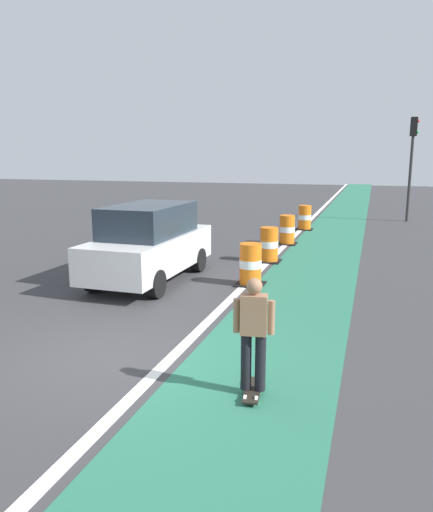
# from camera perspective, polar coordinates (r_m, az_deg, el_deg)

# --- Properties ---
(ground_plane) EXTENTS (100.00, 100.00, 0.00)m
(ground_plane) POSITION_cam_1_polar(r_m,az_deg,el_deg) (8.61, -11.53, -11.33)
(ground_plane) COLOR #38383A
(bike_lane_strip) EXTENTS (2.50, 80.00, 0.01)m
(bike_lane_strip) POSITION_cam_1_polar(r_m,az_deg,el_deg) (19.25, 12.68, 1.39)
(bike_lane_strip) COLOR #286B51
(bike_lane_strip) RESTS_ON ground
(lane_divider_stripe) EXTENTS (0.20, 80.00, 0.01)m
(lane_divider_stripe) POSITION_cam_1_polar(r_m,az_deg,el_deg) (19.42, 8.27, 1.65)
(lane_divider_stripe) COLOR silver
(lane_divider_stripe) RESTS_ON ground
(skateboarder_on_lane) EXTENTS (0.57, 0.82, 1.69)m
(skateboarder_on_lane) POSITION_cam_1_polar(r_m,az_deg,el_deg) (6.92, 4.29, -8.82)
(skateboarder_on_lane) COLOR black
(skateboarder_on_lane) RESTS_ON ground
(parked_suv_nearest) EXTENTS (1.97, 4.63, 2.04)m
(parked_suv_nearest) POSITION_cam_1_polar(r_m,az_deg,el_deg) (13.20, -7.69, 1.53)
(parked_suv_nearest) COLOR silver
(parked_suv_nearest) RESTS_ON ground
(traffic_barrel_front) EXTENTS (0.73, 0.73, 1.09)m
(traffic_barrel_front) POSITION_cam_1_polar(r_m,az_deg,el_deg) (12.79, 3.92, -1.02)
(traffic_barrel_front) COLOR orange
(traffic_barrel_front) RESTS_ON ground
(traffic_barrel_mid) EXTENTS (0.73, 0.73, 1.09)m
(traffic_barrel_mid) POSITION_cam_1_polar(r_m,az_deg,el_deg) (15.63, 6.06, 1.26)
(traffic_barrel_mid) COLOR orange
(traffic_barrel_mid) RESTS_ON ground
(traffic_barrel_back) EXTENTS (0.73, 0.73, 1.09)m
(traffic_barrel_back) POSITION_cam_1_polar(r_m,az_deg,el_deg) (18.82, 8.10, 2.96)
(traffic_barrel_back) COLOR orange
(traffic_barrel_back) RESTS_ON ground
(traffic_barrel_far) EXTENTS (0.73, 0.73, 1.09)m
(traffic_barrel_far) POSITION_cam_1_polar(r_m,az_deg,el_deg) (22.60, 10.09, 4.33)
(traffic_barrel_far) COLOR orange
(traffic_barrel_far) RESTS_ON ground
(traffic_light_corner) EXTENTS (0.41, 0.32, 5.10)m
(traffic_light_corner) POSITION_cam_1_polar(r_m,az_deg,el_deg) (26.73, 21.55, 11.19)
(traffic_light_corner) COLOR #2D2D2D
(traffic_light_corner) RESTS_ON ground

